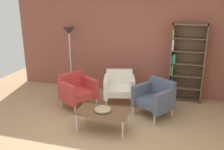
% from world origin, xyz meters
% --- Properties ---
extents(ground_plane, '(8.32, 8.32, 0.00)m').
position_xyz_m(ground_plane, '(0.00, 0.00, 0.00)').
color(ground_plane, tan).
extents(brick_back_panel, '(6.40, 0.12, 2.90)m').
position_xyz_m(brick_back_panel, '(0.00, 2.46, 1.45)').
color(brick_back_panel, brown).
rests_on(brick_back_panel, ground_plane).
extents(bookshelf_tall, '(0.80, 0.30, 1.90)m').
position_xyz_m(bookshelf_tall, '(1.43, 2.26, 0.92)').
color(bookshelf_tall, brown).
rests_on(bookshelf_tall, ground_plane).
extents(coffee_table_low, '(1.00, 0.56, 0.40)m').
position_xyz_m(coffee_table_low, '(-0.03, 0.27, 0.37)').
color(coffee_table_low, brown).
rests_on(coffee_table_low, ground_plane).
extents(decorative_bowl, '(0.32, 0.32, 0.05)m').
position_xyz_m(decorative_bowl, '(-0.03, 0.27, 0.43)').
color(decorative_bowl, tan).
rests_on(decorative_bowl, coffee_table_low).
extents(armchair_near_window, '(0.92, 0.94, 0.78)m').
position_xyz_m(armchair_near_window, '(-0.96, 1.14, 0.41)').
color(armchair_near_window, '#B73833').
rests_on(armchair_near_window, ground_plane).
extents(armchair_corner_red, '(0.94, 0.93, 0.78)m').
position_xyz_m(armchair_corner_red, '(0.86, 1.18, 0.41)').
color(armchair_corner_red, '#4C566B').
rests_on(armchair_corner_red, ground_plane).
extents(armchair_by_bookshelf, '(0.85, 0.81, 0.78)m').
position_xyz_m(armchair_by_bookshelf, '(-0.06, 1.63, 0.41)').
color(armchair_by_bookshelf, white).
rests_on(armchair_by_bookshelf, ground_plane).
extents(floor_lamp_torchiere, '(0.32, 0.32, 1.74)m').
position_xyz_m(floor_lamp_torchiere, '(-1.54, 2.09, 1.45)').
color(floor_lamp_torchiere, silver).
rests_on(floor_lamp_torchiere, ground_plane).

